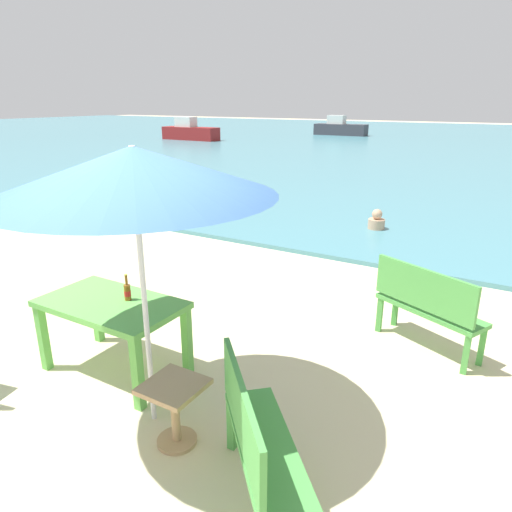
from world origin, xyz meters
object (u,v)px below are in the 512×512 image
(bench_green_left, at_px, (427,303))
(boat_fishing_trawler, at_px, (340,128))
(beer_bottle_amber, at_px, (127,291))
(patio_umbrella, at_px, (134,172))
(picnic_table_green, at_px, (112,312))
(side_table_wood, at_px, (175,405))
(boat_barge, at_px, (190,132))
(swimmer_person, at_px, (377,221))
(bench_green_right, at_px, (256,436))

(bench_green_left, bearing_deg, boat_fishing_trawler, 112.52)
(beer_bottle_amber, bearing_deg, patio_umbrella, -34.62)
(picnic_table_green, distance_m, patio_umbrella, 1.73)
(patio_umbrella, distance_m, bench_green_left, 3.35)
(bench_green_left, xyz_separation_m, boat_fishing_trawler, (-12.01, 28.96, 0.05))
(picnic_table_green, height_order, side_table_wood, picnic_table_green)
(boat_barge, bearing_deg, swimmer_person, -42.33)
(patio_umbrella, xyz_separation_m, bench_green_right, (1.20, -0.31, -1.58))
(boat_barge, bearing_deg, beer_bottle_amber, -52.97)
(boat_fishing_trawler, bearing_deg, swimmer_person, -67.52)
(patio_umbrella, distance_m, swimmer_person, 7.04)
(boat_fishing_trawler, bearing_deg, bench_green_right, -70.07)
(beer_bottle_amber, relative_size, bench_green_left, 0.21)
(patio_umbrella, xyz_separation_m, boat_fishing_trawler, (-10.28, 31.35, -1.53))
(bench_green_left, distance_m, bench_green_right, 2.76)
(patio_umbrella, distance_m, boat_fishing_trawler, 33.03)
(side_table_wood, xyz_separation_m, bench_green_right, (0.84, -0.18, 0.19))
(patio_umbrella, xyz_separation_m, side_table_wood, (0.36, -0.13, -1.76))
(bench_green_right, bearing_deg, beer_bottle_amber, 157.21)
(side_table_wood, relative_size, swimmer_person, 1.32)
(patio_umbrella, relative_size, side_table_wood, 4.26)
(picnic_table_green, bearing_deg, boat_barge, 126.69)
(picnic_table_green, bearing_deg, beer_bottle_amber, 44.25)
(side_table_wood, bearing_deg, patio_umbrella, 160.17)
(picnic_table_green, xyz_separation_m, side_table_wood, (1.20, -0.51, -0.30))
(bench_green_left, relative_size, boat_fishing_trawler, 0.32)
(side_table_wood, relative_size, boat_fishing_trawler, 0.14)
(bench_green_right, bearing_deg, picnic_table_green, 161.26)
(side_table_wood, bearing_deg, picnic_table_green, 156.93)
(boat_barge, height_order, boat_fishing_trawler, boat_barge)
(bench_green_right, distance_m, swimmer_person, 7.23)
(picnic_table_green, xyz_separation_m, boat_fishing_trawler, (-9.44, 30.97, -0.06))
(side_table_wood, relative_size, bench_green_left, 0.44)
(bench_green_left, distance_m, boat_fishing_trawler, 31.35)
(bench_green_left, distance_m, swimmer_person, 4.77)
(beer_bottle_amber, distance_m, boat_barge, 27.40)
(swimmer_person, bearing_deg, bench_green_right, -79.49)
(bench_green_right, bearing_deg, patio_umbrella, 165.46)
(bench_green_right, bearing_deg, boat_barge, 129.08)
(picnic_table_green, xyz_separation_m, patio_umbrella, (0.83, -0.38, 1.47))
(patio_umbrella, bearing_deg, bench_green_left, 54.20)
(side_table_wood, distance_m, boat_barge, 28.56)
(patio_umbrella, bearing_deg, side_table_wood, -19.83)
(bench_green_left, xyz_separation_m, bench_green_right, (-0.52, -2.71, 0.00))
(picnic_table_green, xyz_separation_m, bench_green_left, (2.56, 2.01, -0.11))
(picnic_table_green, bearing_deg, swimmer_person, 83.57)
(patio_umbrella, bearing_deg, picnic_table_green, 155.56)
(picnic_table_green, relative_size, boat_fishing_trawler, 0.36)
(bench_green_right, distance_m, boat_fishing_trawler, 33.68)
(beer_bottle_amber, height_order, boat_fishing_trawler, boat_fishing_trawler)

